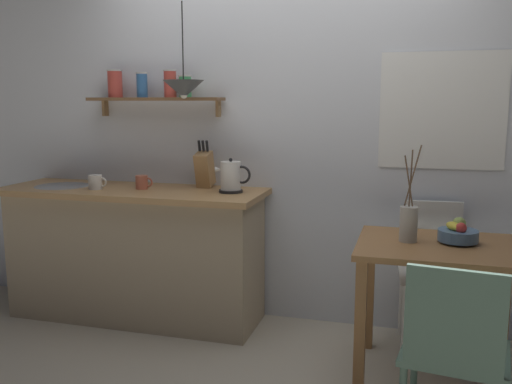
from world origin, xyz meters
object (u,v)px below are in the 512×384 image
at_px(twig_vase, 409,223).
at_px(coffee_mug_by_sink, 96,182).
at_px(knife_block, 205,169).
at_px(fruit_bowl, 458,233).
at_px(dining_chair_near, 454,349).
at_px(dining_table, 439,269).
at_px(pendant_lamp, 184,89).
at_px(electric_kettle, 231,177).
at_px(dining_chair_far, 433,267).
at_px(coffee_mug_spare, 142,182).

xyz_separation_m(twig_vase, coffee_mug_by_sink, (-2.05, 0.23, 0.11)).
relative_size(knife_block, coffee_mug_by_sink, 2.47).
height_order(knife_block, coffee_mug_by_sink, knife_block).
distance_m(twig_vase, knife_block, 1.47).
distance_m(fruit_bowl, coffee_mug_by_sink, 2.32).
relative_size(dining_chair_near, coffee_mug_by_sink, 6.58).
height_order(dining_table, pendant_lamp, pendant_lamp).
bearing_deg(electric_kettle, dining_chair_far, 3.63).
bearing_deg(dining_chair_far, twig_vase, -109.29).
bearing_deg(knife_block, dining_chair_near, -37.98).
bearing_deg(dining_chair_near, coffee_mug_by_sink, 156.98).
relative_size(fruit_bowl, coffee_mug_by_sink, 1.58).
height_order(twig_vase, knife_block, twig_vase).
height_order(twig_vase, pendant_lamp, pendant_lamp).
xyz_separation_m(dining_table, knife_block, (-1.54, 0.52, 0.43)).
distance_m(dining_chair_far, electric_kettle, 1.39).
height_order(fruit_bowl, pendant_lamp, pendant_lamp).
xyz_separation_m(knife_block, coffee_mug_by_sink, (-0.69, -0.27, -0.08)).
height_order(dining_chair_near, coffee_mug_by_sink, coffee_mug_by_sink).
bearing_deg(electric_kettle, pendant_lamp, -156.35).
bearing_deg(pendant_lamp, knife_block, 82.98).
xyz_separation_m(fruit_bowl, coffee_mug_spare, (-2.01, 0.29, 0.16)).
xyz_separation_m(dining_chair_near, electric_kettle, (-1.33, 1.09, 0.53)).
relative_size(dining_chair_near, dining_chair_far, 0.98).
bearing_deg(coffee_mug_by_sink, dining_chair_far, 5.43).
xyz_separation_m(knife_block, pendant_lamp, (-0.03, -0.26, 0.53)).
bearing_deg(dining_table, coffee_mug_spare, 169.81).
xyz_separation_m(dining_table, fruit_bowl, (0.09, 0.05, 0.19)).
relative_size(twig_vase, coffee_mug_spare, 4.26).
bearing_deg(electric_kettle, coffee_mug_spare, -177.04).
bearing_deg(twig_vase, pendant_lamp, 170.21).
height_order(electric_kettle, coffee_mug_spare, electric_kettle).
bearing_deg(dining_chair_near, knife_block, 142.02).
relative_size(dining_chair_near, coffee_mug_spare, 7.09).
distance_m(dining_table, twig_vase, 0.30).
bearing_deg(electric_kettle, twig_vase, -17.73).
bearing_deg(knife_block, pendant_lamp, -97.02).
xyz_separation_m(dining_table, coffee_mug_spare, (-1.92, 0.35, 0.35)).
bearing_deg(twig_vase, dining_chair_far, 70.71).
bearing_deg(coffee_mug_spare, dining_chair_far, 3.41).
distance_m(dining_chair_near, twig_vase, 0.84).
xyz_separation_m(dining_table, dining_chair_near, (0.04, -0.71, -0.13)).
distance_m(dining_table, dining_chair_near, 0.72).
bearing_deg(knife_block, twig_vase, -20.13).
bearing_deg(fruit_bowl, coffee_mug_spare, 171.70).
xyz_separation_m(dining_chair_far, coffee_mug_by_sink, (-2.21, -0.21, 0.47)).
distance_m(dining_table, knife_block, 1.68).
bearing_deg(fruit_bowl, twig_vase, -172.27).
bearing_deg(knife_block, fruit_bowl, -16.03).
bearing_deg(coffee_mug_by_sink, dining_table, -6.42).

